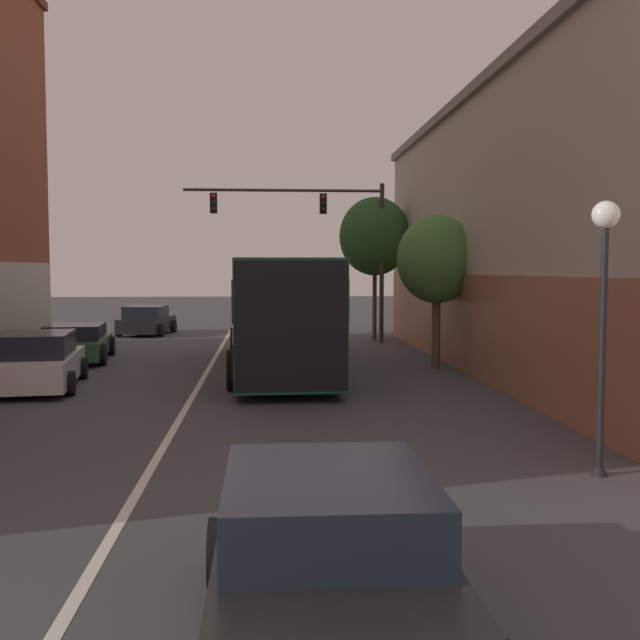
{
  "coord_description": "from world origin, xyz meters",
  "views": [
    {
      "loc": [
        1.73,
        -2.71,
        2.97
      ],
      "look_at": [
        3.13,
        16.7,
        1.65
      ],
      "focal_mm": 42.0,
      "sensor_mm": 36.0,
      "label": 1
    }
  ],
  "objects_px": {
    "parked_car_left_near": "(76,343)",
    "street_tree_far": "(375,237)",
    "street_tree_near": "(437,260)",
    "parked_car_left_far": "(36,362)",
    "traffic_signal_gantry": "(323,227)",
    "bus": "(278,308)",
    "hatchback_foreground": "(330,567)",
    "parked_car_left_distant": "(147,321)",
    "street_lamp": "(604,291)"
  },
  "relations": [
    {
      "from": "street_tree_far",
      "to": "bus",
      "type": "bearing_deg",
      "value": -115.28
    },
    {
      "from": "hatchback_foreground",
      "to": "street_lamp",
      "type": "xyz_separation_m",
      "value": [
        4.3,
        4.64,
        2.01
      ]
    },
    {
      "from": "bus",
      "to": "parked_car_left_far",
      "type": "relative_size",
      "value": 2.51
    },
    {
      "from": "bus",
      "to": "traffic_signal_gantry",
      "type": "bearing_deg",
      "value": -15.83
    },
    {
      "from": "parked_car_left_far",
      "to": "hatchback_foreground",
      "type": "bearing_deg",
      "value": -162.39
    },
    {
      "from": "parked_car_left_near",
      "to": "traffic_signal_gantry",
      "type": "distance_m",
      "value": 10.78
    },
    {
      "from": "hatchback_foreground",
      "to": "parked_car_left_near",
      "type": "height_order",
      "value": "hatchback_foreground"
    },
    {
      "from": "parked_car_left_near",
      "to": "traffic_signal_gantry",
      "type": "relative_size",
      "value": 0.58
    },
    {
      "from": "street_tree_far",
      "to": "parked_car_left_near",
      "type": "bearing_deg",
      "value": -149.78
    },
    {
      "from": "bus",
      "to": "parked_car_left_near",
      "type": "relative_size",
      "value": 2.53
    },
    {
      "from": "parked_car_left_distant",
      "to": "bus",
      "type": "bearing_deg",
      "value": -148.73
    },
    {
      "from": "bus",
      "to": "parked_car_left_near",
      "type": "height_order",
      "value": "bus"
    },
    {
      "from": "traffic_signal_gantry",
      "to": "street_tree_near",
      "type": "distance_m",
      "value": 8.46
    },
    {
      "from": "street_tree_near",
      "to": "street_tree_far",
      "type": "bearing_deg",
      "value": 93.87
    },
    {
      "from": "parked_car_left_distant",
      "to": "street_tree_far",
      "type": "bearing_deg",
      "value": -103.65
    },
    {
      "from": "street_tree_near",
      "to": "street_tree_far",
      "type": "xyz_separation_m",
      "value": [
        -0.59,
        8.77,
        1.08
      ]
    },
    {
      "from": "parked_car_left_near",
      "to": "parked_car_left_far",
      "type": "distance_m",
      "value": 5.68
    },
    {
      "from": "bus",
      "to": "parked_car_left_distant",
      "type": "height_order",
      "value": "bus"
    },
    {
      "from": "hatchback_foreground",
      "to": "parked_car_left_distant",
      "type": "relative_size",
      "value": 0.97
    },
    {
      "from": "traffic_signal_gantry",
      "to": "street_lamp",
      "type": "xyz_separation_m",
      "value": [
        2.5,
        -19.68,
        -1.99
      ]
    },
    {
      "from": "parked_car_left_distant",
      "to": "street_tree_near",
      "type": "height_order",
      "value": "street_tree_near"
    },
    {
      "from": "parked_car_left_far",
      "to": "parked_car_left_distant",
      "type": "bearing_deg",
      "value": -8.49
    },
    {
      "from": "bus",
      "to": "street_lamp",
      "type": "height_order",
      "value": "street_lamp"
    },
    {
      "from": "street_tree_far",
      "to": "parked_car_left_distant",
      "type": "bearing_deg",
      "value": 160.1
    },
    {
      "from": "parked_car_left_distant",
      "to": "street_tree_near",
      "type": "distance_m",
      "value": 16.48
    },
    {
      "from": "street_lamp",
      "to": "street_tree_far",
      "type": "height_order",
      "value": "street_tree_far"
    },
    {
      "from": "hatchback_foreground",
      "to": "street_lamp",
      "type": "relative_size",
      "value": 1.01
    },
    {
      "from": "bus",
      "to": "hatchback_foreground",
      "type": "relative_size",
      "value": 2.96
    },
    {
      "from": "street_lamp",
      "to": "parked_car_left_near",
      "type": "bearing_deg",
      "value": 127.3
    },
    {
      "from": "traffic_signal_gantry",
      "to": "street_tree_far",
      "type": "bearing_deg",
      "value": 22.48
    },
    {
      "from": "parked_car_left_far",
      "to": "traffic_signal_gantry",
      "type": "relative_size",
      "value": 0.59
    },
    {
      "from": "parked_car_left_far",
      "to": "parked_car_left_distant",
      "type": "xyz_separation_m",
      "value": [
        0.3,
        15.49,
        -0.04
      ]
    },
    {
      "from": "bus",
      "to": "traffic_signal_gantry",
      "type": "relative_size",
      "value": 1.48
    },
    {
      "from": "parked_car_left_far",
      "to": "parked_car_left_distant",
      "type": "height_order",
      "value": "parked_car_left_far"
    },
    {
      "from": "bus",
      "to": "parked_car_left_near",
      "type": "distance_m",
      "value": 7.12
    },
    {
      "from": "bus",
      "to": "street_tree_near",
      "type": "xyz_separation_m",
      "value": [
        4.76,
        0.04,
        1.43
      ]
    },
    {
      "from": "parked_car_left_far",
      "to": "street_tree_far",
      "type": "xyz_separation_m",
      "value": [
        10.26,
        11.89,
        3.67
      ]
    },
    {
      "from": "parked_car_left_near",
      "to": "street_tree_far",
      "type": "bearing_deg",
      "value": -65.82
    },
    {
      "from": "parked_car_left_far",
      "to": "traffic_signal_gantry",
      "type": "distance_m",
      "value": 14.17
    },
    {
      "from": "parked_car_left_near",
      "to": "street_tree_near",
      "type": "height_order",
      "value": "street_tree_near"
    },
    {
      "from": "street_lamp",
      "to": "street_tree_near",
      "type": "distance_m",
      "value": 11.85
    },
    {
      "from": "parked_car_left_far",
      "to": "street_tree_far",
      "type": "distance_m",
      "value": 16.12
    },
    {
      "from": "parked_car_left_far",
      "to": "street_lamp",
      "type": "distance_m",
      "value": 13.82
    },
    {
      "from": "hatchback_foreground",
      "to": "parked_car_left_distant",
      "type": "distance_m",
      "value": 29.46
    },
    {
      "from": "bus",
      "to": "parked_car_left_distant",
      "type": "bearing_deg",
      "value": 23.04
    },
    {
      "from": "traffic_signal_gantry",
      "to": "street_lamp",
      "type": "height_order",
      "value": "traffic_signal_gantry"
    },
    {
      "from": "parked_car_left_near",
      "to": "street_tree_far",
      "type": "distance_m",
      "value": 12.91
    },
    {
      "from": "hatchback_foreground",
      "to": "bus",
      "type": "bearing_deg",
      "value": 0.43
    },
    {
      "from": "parked_car_left_distant",
      "to": "traffic_signal_gantry",
      "type": "xyz_separation_m",
      "value": [
        7.75,
        -4.52,
        4.03
      ]
    },
    {
      "from": "parked_car_left_near",
      "to": "parked_car_left_far",
      "type": "relative_size",
      "value": 0.99
    }
  ]
}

